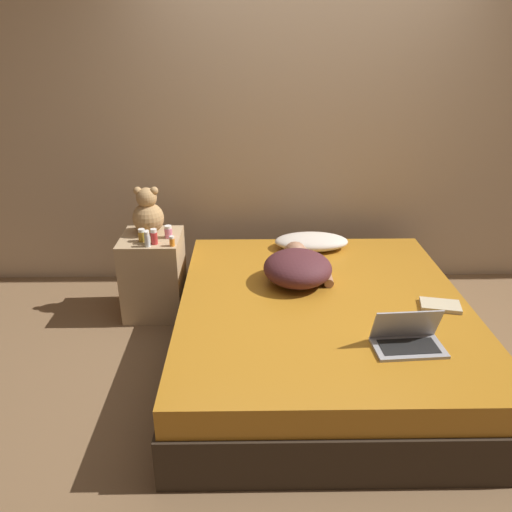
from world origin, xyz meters
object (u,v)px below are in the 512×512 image
Objects in this scene: bottle_clear at (147,239)px; bottle_orange at (172,241)px; pillow at (311,242)px; bottle_red at (154,237)px; bottle_amber at (142,235)px; bottle_pink at (168,232)px; teddy_bear at (148,213)px; book at (440,305)px; bottle_green at (147,237)px; person_lying at (298,267)px; laptop at (408,339)px.

bottle_clear reaches higher than bottle_orange.
pillow is 1.16m from bottle_red.
bottle_amber is at bearing 120.19° from bottle_clear.
bottle_clear is (-0.12, -0.16, 0.01)m from bottle_pink.
book is at bearing -24.69° from teddy_bear.
bottle_green is at bearing -140.74° from bottle_pink.
bottle_green is 1.32× the size of bottle_orange.
pillow is 1.22m from teddy_bear.
teddy_bear is at bearing 155.31° from book.
pillow is 1.24m from bottle_amber.
teddy_bear reaches higher than bottle_green.
person_lying is at bearing -23.67° from bottle_pink.
bottle_orange is 0.29× the size of book.
bottle_clear is (0.03, -0.26, -0.10)m from teddy_bear.
bottle_amber reaches higher than pillow.
bottle_orange is at bearing 160.12° from book.
bottle_orange is (0.13, -0.04, -0.02)m from bottle_red.
teddy_bear is at bearing 108.61° from bottle_red.
bottle_orange reaches higher than laptop.
bottle_clear is (-0.04, -0.04, -0.00)m from bottle_red.
teddy_bear is at bearing -177.67° from pillow.
teddy_bear is at bearing 156.88° from person_lying.
bottle_clear is at bearing -82.37° from teddy_bear.
teddy_bear reaches higher than laptop.
bottle_red is at bearing 49.28° from bottle_clear.
bottle_amber is at bearing -97.12° from teddy_bear.
teddy_bear reaches higher than bottle_pink.
laptop is at bearing -36.78° from bottle_orange.
book is at bearing -19.88° from bottle_orange.
bottle_pink is at bearing 106.71° from bottle_orange.
bottle_clear reaches higher than pillow.
bottle_red reaches higher than book.
bottle_pink is at bearing 136.35° from laptop.
bottle_orange is at bearing -73.29° from bottle_pink.
person_lying is 0.91m from laptop.
bottle_amber is 0.24m from bottle_orange.
bottle_clear is (0.06, -0.10, 0.01)m from bottle_amber.
bottle_pink reaches higher than pillow.
bottle_amber is at bearing -170.01° from pillow.
person_lying is 0.89m from book.
bottle_amber is (-0.09, 0.05, -0.01)m from bottle_red.
bottle_clear is at bearing 161.99° from book.
bottle_green is at bearing 168.89° from bottle_red.
bottle_red is 0.05m from bottle_green.
bottle_green is at bearing -43.93° from bottle_amber.
person_lying is 5.64× the size of bottle_clear.
bottle_pink is (-0.89, 0.39, 0.10)m from person_lying.
bottle_clear is 0.43× the size of book.
person_lying is 8.44× the size of bottle_orange.
pillow is 7.61× the size of bottle_orange.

